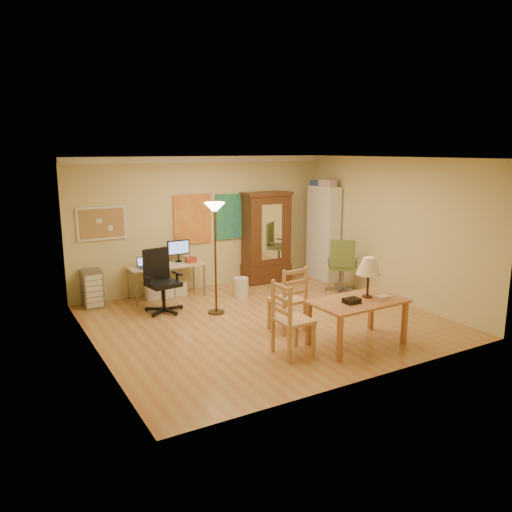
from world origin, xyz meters
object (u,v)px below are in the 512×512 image
office_chair_black (163,295)px  office_chair_green (342,277)px  armoire (266,243)px  bookshelf (323,233)px  computer_desk (167,277)px  dining_table (362,290)px

office_chair_black → office_chair_green: office_chair_black is taller
armoire → office_chair_black: bearing=-161.4°
armoire → bookshelf: bearing=-20.2°
office_chair_black → armoire: size_ratio=0.58×
office_chair_green → bookshelf: (0.28, 1.02, 0.73)m
computer_desk → dining_table: bearing=-65.6°
office_chair_black → bookshelf: (3.87, 0.46, 0.72)m
armoire → bookshelf: 1.28m
computer_desk → office_chair_green: bearing=-23.2°
dining_table → armoire: bearing=80.5°
computer_desk → bookshelf: (3.49, -0.35, 0.62)m
computer_desk → armoire: (2.30, 0.09, 0.45)m
dining_table → computer_desk: 4.06m
office_chair_black → armoire: (2.68, 0.90, 0.55)m
dining_table → office_chair_black: 3.56m
office_chair_black → computer_desk: bearing=64.8°
office_chair_green → computer_desk: bearing=156.8°
office_chair_green → armoire: (-0.92, 1.46, 0.56)m
office_chair_green → bookshelf: 1.29m
office_chair_black → armoire: bearing=18.6°
computer_desk → armoire: bearing=2.1°
dining_table → bookshelf: size_ratio=0.67×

